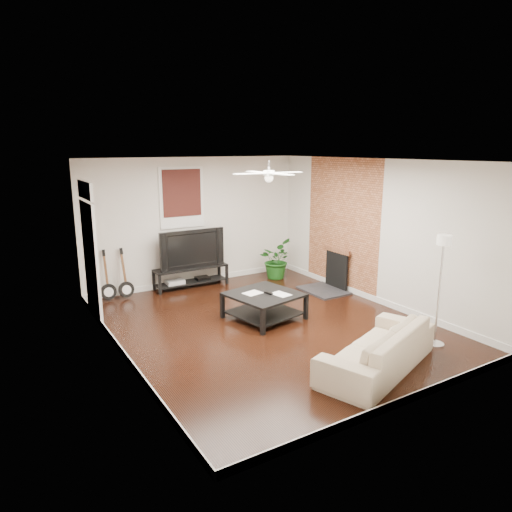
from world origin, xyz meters
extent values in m
cube|color=black|center=(0.00, 0.00, 0.00)|extent=(5.00, 6.00, 0.01)
cube|color=white|center=(0.00, 0.00, 2.80)|extent=(5.00, 6.00, 0.01)
cube|color=silver|center=(0.00, 3.00, 1.40)|extent=(5.00, 0.01, 2.80)
cube|color=silver|center=(0.00, -3.00, 1.40)|extent=(5.00, 0.01, 2.80)
cube|color=silver|center=(-2.50, 0.00, 1.40)|extent=(0.01, 6.00, 2.80)
cube|color=silver|center=(2.50, 0.00, 1.40)|extent=(0.01, 6.00, 2.80)
cube|color=#985331|center=(2.49, 1.00, 1.40)|extent=(0.02, 2.20, 2.80)
cube|color=black|center=(2.20, 1.00, 0.46)|extent=(0.80, 1.10, 0.92)
cube|color=black|center=(-0.30, 2.97, 1.95)|extent=(1.00, 0.06, 1.30)
cube|color=white|center=(-2.46, 1.90, 1.25)|extent=(0.08, 1.00, 2.50)
cube|color=black|center=(-0.23, 2.78, 0.23)|extent=(1.63, 0.43, 0.46)
imported|color=black|center=(-0.23, 2.80, 0.87)|extent=(1.46, 0.19, 0.84)
cube|color=black|center=(0.11, 0.31, 0.24)|extent=(1.33, 1.33, 0.47)
imported|color=tan|center=(0.43, -2.14, 0.31)|extent=(2.31, 1.52, 0.63)
imported|color=#195418|center=(1.74, 2.41, 0.45)|extent=(1.05, 1.07, 0.90)
camera|label=1|loc=(-4.07, -6.32, 3.01)|focal=32.42mm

